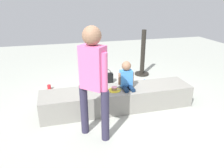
% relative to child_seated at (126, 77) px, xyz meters
% --- Properties ---
extents(ground_plane, '(12.00, 12.00, 0.00)m').
position_rel_child_seated_xyz_m(ground_plane, '(-0.16, -0.00, -0.60)').
color(ground_plane, '#A2A69C').
extents(concrete_ledge, '(2.68, 0.58, 0.38)m').
position_rel_child_seated_xyz_m(concrete_ledge, '(-0.16, -0.00, -0.41)').
color(concrete_ledge, gray).
rests_on(concrete_ledge, ground_plane).
extents(child_seated, '(0.28, 0.32, 0.48)m').
position_rel_child_seated_xyz_m(child_seated, '(0.00, 0.00, 0.00)').
color(child_seated, '#122747').
rests_on(child_seated, concrete_ledge).
extents(adult_standing, '(0.37, 0.36, 1.57)m').
position_rel_child_seated_xyz_m(adult_standing, '(-0.70, -0.71, 0.35)').
color(adult_standing, '#2B273E').
rests_on(adult_standing, ground_plane).
extents(cake_plate, '(0.22, 0.22, 0.07)m').
position_rel_child_seated_xyz_m(cake_plate, '(-0.23, -0.05, -0.19)').
color(cake_plate, yellow).
rests_on(cake_plate, concrete_ledge).
extents(gift_bag, '(0.19, 0.12, 0.28)m').
position_rel_child_seated_xyz_m(gift_bag, '(-0.41, 1.34, -0.47)').
color(gift_bag, '#4C99E0').
rests_on(gift_bag, ground_plane).
extents(railing_post, '(0.36, 0.36, 1.14)m').
position_rel_child_seated_xyz_m(railing_post, '(0.96, 1.56, -0.17)').
color(railing_post, black).
rests_on(railing_post, ground_plane).
extents(water_bottle_near_gift, '(0.07, 0.07, 0.20)m').
position_rel_child_seated_xyz_m(water_bottle_near_gift, '(0.68, 0.75, -0.51)').
color(water_bottle_near_gift, silver).
rests_on(water_bottle_near_gift, ground_plane).
extents(party_cup_red, '(0.08, 0.08, 0.10)m').
position_rel_child_seated_xyz_m(party_cup_red, '(-1.36, 1.19, -0.54)').
color(party_cup_red, red).
rests_on(party_cup_red, ground_plane).
extents(handbag_black_leather, '(0.31, 0.12, 0.34)m').
position_rel_child_seated_xyz_m(handbag_black_leather, '(-0.07, 1.25, -0.48)').
color(handbag_black_leather, black).
rests_on(handbag_black_leather, ground_plane).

